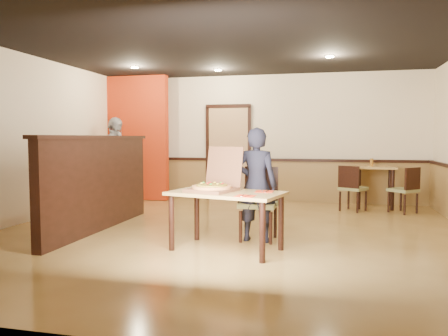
% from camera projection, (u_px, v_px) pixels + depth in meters
% --- Properties ---
extents(floor, '(7.00, 7.00, 0.00)m').
position_uv_depth(floor, '(230.00, 234.00, 6.43)').
color(floor, '#B58A46').
rests_on(floor, ground).
extents(ceiling, '(7.00, 7.00, 0.00)m').
position_uv_depth(ceiling, '(230.00, 40.00, 6.23)').
color(ceiling, black).
rests_on(ceiling, wall_back).
extents(wall_back, '(7.00, 0.00, 7.00)m').
position_uv_depth(wall_back, '(264.00, 138.00, 9.73)').
color(wall_back, beige).
rests_on(wall_back, floor).
extents(wall_left, '(0.00, 7.00, 7.00)m').
position_uv_depth(wall_left, '(21.00, 138.00, 7.13)').
color(wall_left, beige).
rests_on(wall_left, floor).
extents(wainscot_back, '(7.00, 0.04, 0.90)m').
position_uv_depth(wainscot_back, '(263.00, 181.00, 9.76)').
color(wainscot_back, olive).
rests_on(wainscot_back, floor).
extents(chair_rail_back, '(7.00, 0.06, 0.06)m').
position_uv_depth(chair_rail_back, '(263.00, 160.00, 9.71)').
color(chair_rail_back, black).
rests_on(chair_rail_back, wall_back).
extents(back_door, '(0.90, 0.06, 2.10)m').
position_uv_depth(back_door, '(228.00, 154.00, 9.90)').
color(back_door, tan).
rests_on(back_door, wall_back).
extents(booth_partition, '(0.20, 3.10, 1.44)m').
position_uv_depth(booth_partition, '(99.00, 182.00, 6.64)').
color(booth_partition, black).
rests_on(booth_partition, floor).
extents(red_accent_panel, '(1.60, 0.20, 2.78)m').
position_uv_depth(red_accent_panel, '(134.00, 138.00, 9.91)').
color(red_accent_panel, '#AA290C').
rests_on(red_accent_panel, floor).
extents(spot_a, '(0.14, 0.14, 0.02)m').
position_uv_depth(spot_a, '(135.00, 67.00, 8.51)').
color(spot_a, '#FFF3B2').
rests_on(spot_a, ceiling).
extents(spot_b, '(0.14, 0.14, 0.02)m').
position_uv_depth(spot_b, '(218.00, 70.00, 8.84)').
color(spot_b, '#FFF3B2').
rests_on(spot_b, ceiling).
extents(spot_c, '(0.14, 0.14, 0.02)m').
position_uv_depth(spot_c, '(330.00, 57.00, 7.37)').
color(spot_c, '#FFF3B2').
rests_on(spot_c, ceiling).
extents(main_table, '(1.53, 1.09, 0.74)m').
position_uv_depth(main_table, '(226.00, 200.00, 5.44)').
color(main_table, tan).
rests_on(main_table, floor).
extents(diner_chair, '(0.51, 0.51, 1.00)m').
position_uv_depth(diner_chair, '(259.00, 200.00, 6.07)').
color(diner_chair, olive).
rests_on(diner_chair, floor).
extents(side_chair_left, '(0.59, 0.59, 0.88)m').
position_uv_depth(side_chair_left, '(352.00, 186.00, 8.34)').
color(side_chair_left, olive).
rests_on(side_chair_left, floor).
extents(side_chair_right, '(0.60, 0.60, 0.86)m').
position_uv_depth(side_chair_right, '(406.00, 188.00, 8.13)').
color(side_chair_right, olive).
rests_on(side_chair_right, floor).
extents(side_table, '(0.82, 0.82, 0.84)m').
position_uv_depth(side_table, '(375.00, 175.00, 8.81)').
color(side_table, tan).
rests_on(side_table, floor).
extents(diner, '(0.59, 0.41, 1.55)m').
position_uv_depth(diner, '(256.00, 185.00, 5.91)').
color(diner, black).
rests_on(diner, floor).
extents(passerby, '(0.56, 1.12, 1.85)m').
position_uv_depth(passerby, '(115.00, 161.00, 9.25)').
color(passerby, '#96949C').
rests_on(passerby, floor).
extents(pizza_box, '(0.69, 0.75, 0.55)m').
position_uv_depth(pizza_box, '(214.00, 185.00, 5.51)').
color(pizza_box, brown).
rests_on(pizza_box, main_table).
extents(pizza, '(0.63, 0.63, 0.03)m').
position_uv_depth(pizza, '(212.00, 187.00, 5.47)').
color(pizza, '#C88749').
rests_on(pizza, pizza_box).
extents(napkin_near, '(0.24, 0.24, 0.01)m').
position_uv_depth(napkin_near, '(245.00, 196.00, 5.01)').
color(napkin_near, red).
rests_on(napkin_near, main_table).
extents(napkin_far, '(0.22, 0.22, 0.01)m').
position_uv_depth(napkin_far, '(264.00, 191.00, 5.44)').
color(napkin_far, red).
rests_on(napkin_far, main_table).
extents(condiment, '(0.06, 0.06, 0.16)m').
position_uv_depth(condiment, '(372.00, 162.00, 8.75)').
color(condiment, '#9A621C').
rests_on(condiment, side_table).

